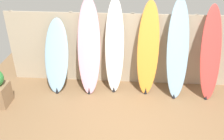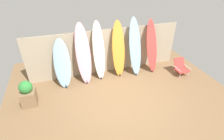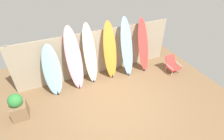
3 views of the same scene
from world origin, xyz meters
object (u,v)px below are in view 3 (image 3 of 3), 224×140
surfboard_skyblue_0 (52,71)px  surfboard_pink_1 (74,59)px  surfboard_orange_3 (110,51)px  beach_chair (172,64)px  surfboard_red_5 (143,45)px  surfboard_white_2 (90,55)px  planter_box (18,107)px  surfboard_skyblue_4 (127,48)px

surfboard_skyblue_0 → surfboard_pink_1: size_ratio=0.78×
surfboard_orange_3 → beach_chair: bearing=-18.1°
surfboard_orange_3 → beach_chair: surfboard_orange_3 is taller
surfboard_pink_1 → beach_chair: size_ratio=3.50×
surfboard_red_5 → beach_chair: surfboard_red_5 is taller
surfboard_pink_1 → surfboard_red_5: surfboard_pink_1 is taller
surfboard_orange_3 → surfboard_red_5: surfboard_orange_3 is taller
surfboard_red_5 → beach_chair: bearing=-35.0°
surfboard_red_5 → surfboard_orange_3: bearing=177.0°
surfboard_pink_1 → beach_chair: bearing=-11.2°
surfboard_white_2 → planter_box: bearing=-161.1°
surfboard_skyblue_0 → surfboard_skyblue_4: size_ratio=0.77×
surfboard_pink_1 → beach_chair: 3.91m
surfboard_orange_3 → planter_box: surfboard_orange_3 is taller
surfboard_skyblue_0 → planter_box: bearing=-146.2°
surfboard_pink_1 → surfboard_skyblue_4: 2.01m
surfboard_white_2 → surfboard_skyblue_4: surfboard_skyblue_4 is taller
beach_chair → surfboard_red_5: bearing=125.9°
surfboard_red_5 → surfboard_white_2: bearing=177.9°
surfboard_skyblue_4 → surfboard_pink_1: bearing=178.6°
surfboard_skyblue_0 → surfboard_skyblue_4: 2.80m
surfboard_skyblue_0 → planter_box: size_ratio=1.98×
surfboard_red_5 → surfboard_pink_1: bearing=179.3°
surfboard_pink_1 → surfboard_orange_3: 1.36m
surfboard_skyblue_0 → beach_chair: (4.54, -0.71, -0.53)m
surfboard_skyblue_0 → surfboard_white_2: bearing=3.5°
surfboard_skyblue_4 → beach_chair: (1.75, -0.70, -0.79)m
surfboard_red_5 → surfboard_skyblue_0: bearing=-179.9°
surfboard_skyblue_4 → planter_box: surfboard_skyblue_4 is taller
surfboard_skyblue_4 → planter_box: (-3.96, -0.77, -0.70)m
surfboard_pink_1 → surfboard_skyblue_4: surfboard_skyblue_4 is taller
surfboard_pink_1 → planter_box: (-1.95, -0.82, -0.67)m
surfboard_red_5 → beach_chair: size_ratio=3.35×
beach_chair → planter_box: (-5.71, -0.08, 0.09)m
surfboard_skyblue_4 → surfboard_red_5: 0.74m
surfboard_skyblue_0 → surfboard_white_2: 1.39m
surfboard_skyblue_0 → planter_box: (-1.18, -0.79, -0.44)m
surfboard_white_2 → surfboard_pink_1: bearing=-175.4°
surfboard_skyblue_0 → surfboard_skyblue_4: (2.78, -0.01, 0.26)m
surfboard_pink_1 → surfboard_white_2: bearing=4.6°
surfboard_white_2 → surfboard_red_5: surfboard_white_2 is taller
surfboard_pink_1 → surfboard_white_2: size_ratio=0.99×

